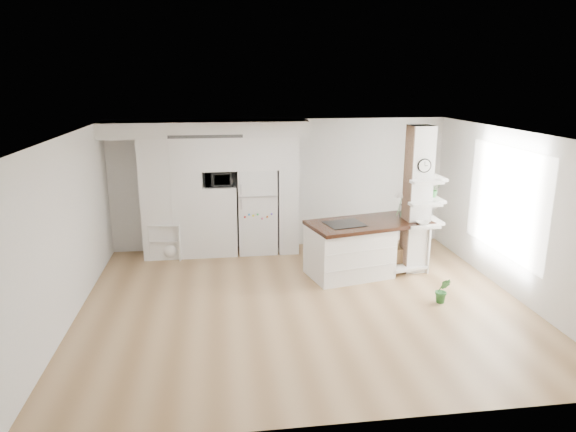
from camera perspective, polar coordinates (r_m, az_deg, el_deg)
The scene contains 14 objects.
floor at distance 8.37m, azimuth 1.69°, elevation -9.64°, with size 7.00×6.00×0.01m, color tan.
room at distance 7.78m, azimuth 1.80°, elevation 2.87°, with size 7.04×6.04×2.72m.
cabinet_wall at distance 10.37m, azimuth -8.62°, elevation 3.80°, with size 4.00×0.71×2.70m.
refrigerator at distance 10.54m, azimuth -3.46°, elevation 0.62°, with size 0.78×0.69×1.75m.
column at distance 9.61m, azimuth 14.77°, elevation 1.65°, with size 0.69×0.90×2.70m.
window at distance 9.35m, azimuth 23.01°, elevation 1.50°, with size 2.40×2.40×0.00m, color white.
pendant_light at distance 8.32m, azimuth 13.31°, elevation 5.12°, with size 0.12×0.12×0.10m, color white.
kitchen_island at distance 9.44m, azimuth 7.50°, elevation -3.53°, with size 2.37×1.51×1.55m.
bookshelf at distance 10.52m, azimuth -13.22°, elevation -2.94°, with size 0.66×0.43×0.73m.
floor_plant_a at distance 8.66m, azimuth 16.80°, elevation -7.92°, with size 0.24×0.19×0.43m, color #2D7031.
floor_plant_b at distance 11.35m, azimuth 14.71°, elevation -2.24°, with size 0.25×0.25×0.44m, color #2D7031.
microwave at distance 10.31m, azimuth -7.67°, elevation 4.14°, with size 0.54×0.37×0.30m, color #2D2D2D.
shelf_plant at distance 9.82m, azimuth 15.82°, elevation 2.89°, with size 0.27×0.23×0.30m, color #2D7031.
decor_bowl at distance 9.46m, azimuth 14.71°, elevation -0.75°, with size 0.22×0.22×0.05m, color white.
Camera 1 is at (-1.26, -7.50, 3.49)m, focal length 32.00 mm.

